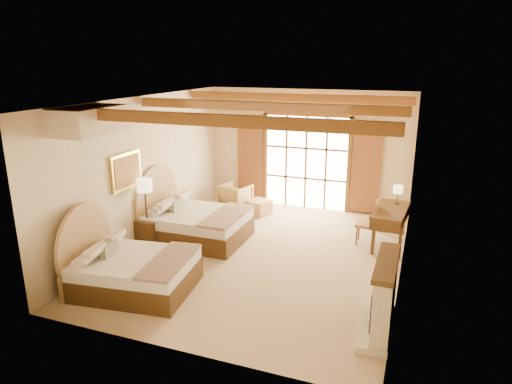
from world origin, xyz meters
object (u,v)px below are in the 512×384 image
at_px(nightstand, 150,232).
at_px(desk, 390,225).
at_px(bed_far, 191,220).
at_px(armchair, 235,196).
at_px(bed_near, 127,267).

height_order(nightstand, desk, desk).
xyz_separation_m(bed_far, armchair, (0.10, 2.37, -0.09)).
xyz_separation_m(bed_far, nightstand, (-0.65, -0.66, -0.13)).
distance_m(armchair, desk, 4.31).
bearing_deg(bed_near, bed_far, 84.47).
height_order(bed_far, nightstand, bed_far).
distance_m(bed_far, desk, 4.44).
height_order(bed_near, armchair, bed_near).
height_order(bed_far, desk, bed_far).
xyz_separation_m(armchair, desk, (4.16, -1.11, 0.09)).
bearing_deg(armchair, bed_far, 101.13).
bearing_deg(desk, bed_near, -133.63).
bearing_deg(desk, nightstand, -153.90).
distance_m(nightstand, desk, 5.27).
bearing_deg(nightstand, armchair, 83.36).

